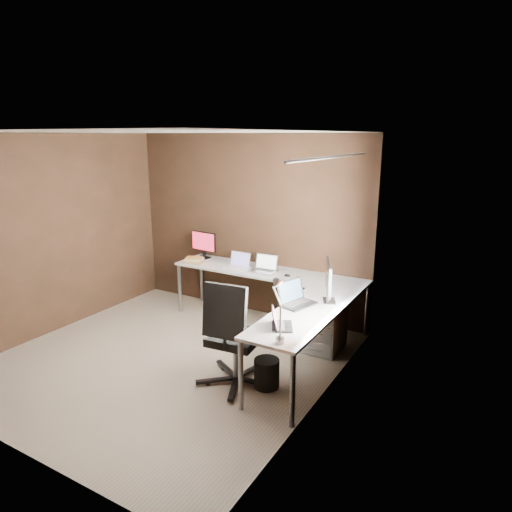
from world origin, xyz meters
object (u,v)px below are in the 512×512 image
at_px(desk_lamp, 277,302).
at_px(book_stack, 194,260).
at_px(drawer_pedestal, 324,325).
at_px(wastebasket, 267,373).
at_px(monitor_left, 204,243).
at_px(laptop_black_big, 295,299).
at_px(laptop_white, 238,264).
at_px(office_chair, 234,354).
at_px(monitor_right, 328,279).
at_px(laptop_silver, 265,268).
at_px(laptop_black_small, 279,323).

bearing_deg(desk_lamp, book_stack, 125.00).
bearing_deg(drawer_pedestal, wastebasket, -99.02).
relative_size(monitor_left, laptop_black_big, 1.01).
xyz_separation_m(monitor_left, book_stack, (0.05, -0.31, -0.18)).
height_order(laptop_white, office_chair, office_chair).
bearing_deg(drawer_pedestal, laptop_black_big, -101.78).
bearing_deg(laptop_black_big, wastebasket, -169.76).
height_order(drawer_pedestal, laptop_white, laptop_white).
xyz_separation_m(monitor_right, laptop_black_big, (-0.27, -0.25, -0.20)).
height_order(drawer_pedestal, laptop_black_big, laptop_black_big).
distance_m(drawer_pedestal, office_chair, 1.31).
height_order(laptop_silver, desk_lamp, desk_lamp).
xyz_separation_m(laptop_white, laptop_silver, (0.39, 0.04, 0.00)).
bearing_deg(monitor_right, desk_lamp, 153.29).
relative_size(office_chair, wastebasket, 3.77).
xyz_separation_m(drawer_pedestal, laptop_black_big, (-0.12, -0.57, 0.48)).
distance_m(laptop_white, office_chair, 1.80).
height_order(drawer_pedestal, laptop_black_small, laptop_black_small).
bearing_deg(drawer_pedestal, laptop_white, 167.95).
xyz_separation_m(laptop_silver, laptop_black_small, (1.00, -1.53, -0.01)).
bearing_deg(laptop_silver, laptop_white, -177.25).
distance_m(desk_lamp, office_chair, 0.98).
distance_m(monitor_right, desk_lamp, 1.12).
xyz_separation_m(monitor_right, book_stack, (-2.19, 0.51, -0.21)).
xyz_separation_m(laptop_black_small, book_stack, (-2.05, 1.38, -0.00)).
distance_m(laptop_black_small, desk_lamp, 0.39).
distance_m(laptop_white, laptop_black_big, 1.52).
distance_m(laptop_black_small, book_stack, 2.48).
bearing_deg(laptop_white, laptop_black_small, -46.69).
bearing_deg(wastebasket, laptop_black_big, 84.06).
distance_m(drawer_pedestal, laptop_black_small, 1.29).
distance_m(monitor_left, office_chair, 2.42).
height_order(drawer_pedestal, office_chair, office_chair).
relative_size(laptop_white, book_stack, 1.06).
bearing_deg(laptop_silver, office_chair, -74.58).
relative_size(drawer_pedestal, desk_lamp, 1.10).
bearing_deg(monitor_left, book_stack, -74.58).
xyz_separation_m(drawer_pedestal, laptop_silver, (-0.98, 0.33, 0.48)).
distance_m(drawer_pedestal, desk_lamp, 1.63).
xyz_separation_m(monitor_right, desk_lamp, (-0.04, -1.11, 0.09)).
distance_m(monitor_right, laptop_silver, 1.33).
height_order(monitor_left, laptop_silver, monitor_left).
bearing_deg(monitor_right, laptop_black_big, 107.86).
relative_size(monitor_right, book_stack, 1.72).
relative_size(drawer_pedestal, book_stack, 2.09).
bearing_deg(laptop_silver, laptop_black_small, -59.37).
distance_m(drawer_pedestal, laptop_white, 1.48).
distance_m(laptop_white, book_stack, 0.68).
relative_size(laptop_silver, desk_lamp, 0.61).
height_order(drawer_pedestal, book_stack, book_stack).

